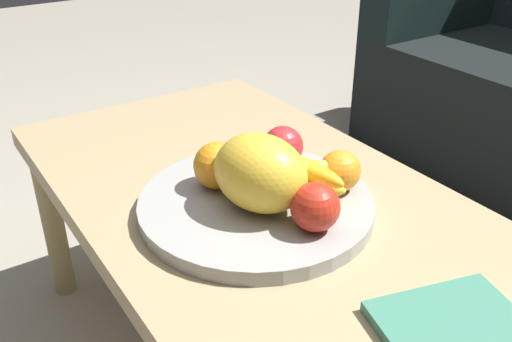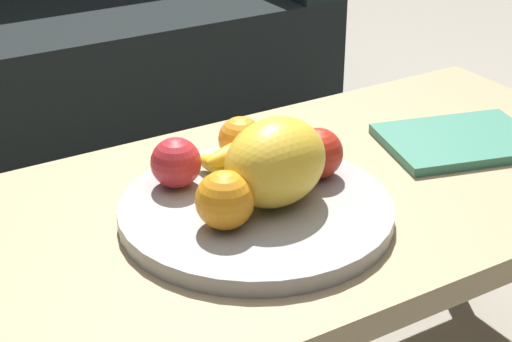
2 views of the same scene
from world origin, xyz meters
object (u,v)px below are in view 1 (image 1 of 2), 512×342
(apple_left, at_px, (315,207))
(banana_bunch, at_px, (299,179))
(orange_front, at_px, (217,166))
(orange_left, at_px, (340,171))
(apple_front, at_px, (283,146))
(coffee_table, at_px, (292,244))
(fruit_bowl, at_px, (256,204))
(melon_large_front, at_px, (260,173))

(apple_left, xyz_separation_m, banana_bunch, (-0.09, 0.04, -0.01))
(orange_front, height_order, orange_left, orange_front)
(apple_front, bearing_deg, apple_left, -22.75)
(orange_front, height_order, apple_front, orange_front)
(coffee_table, bearing_deg, fruit_bowl, -150.26)
(coffee_table, distance_m, fruit_bowl, 0.09)
(orange_front, height_order, apple_left, orange_front)
(coffee_table, bearing_deg, banana_bunch, 132.83)
(melon_large_front, distance_m, apple_front, 0.15)
(orange_front, bearing_deg, apple_front, 91.33)
(fruit_bowl, height_order, orange_left, orange_left)
(coffee_table, xyz_separation_m, melon_large_front, (-0.03, -0.04, 0.13))
(apple_front, bearing_deg, banana_bunch, -21.43)
(banana_bunch, bearing_deg, melon_large_front, -90.71)
(orange_left, xyz_separation_m, apple_front, (-0.12, -0.03, 0.00))
(coffee_table, relative_size, apple_front, 17.14)
(orange_front, height_order, banana_bunch, orange_front)
(apple_left, bearing_deg, apple_front, 157.25)
(orange_front, relative_size, apple_left, 1.06)
(coffee_table, relative_size, melon_large_front, 7.97)
(fruit_bowl, height_order, apple_left, apple_left)
(fruit_bowl, distance_m, melon_large_front, 0.08)
(fruit_bowl, xyz_separation_m, orange_front, (-0.07, -0.03, 0.05))
(orange_left, xyz_separation_m, banana_bunch, (-0.03, -0.06, -0.01))
(coffee_table, bearing_deg, orange_left, 92.98)
(melon_large_front, height_order, apple_front, melon_large_front)
(orange_front, distance_m, apple_front, 0.14)
(orange_left, relative_size, apple_front, 0.94)
(melon_large_front, bearing_deg, orange_left, 79.22)
(coffee_table, distance_m, orange_left, 0.14)
(coffee_table, height_order, melon_large_front, melon_large_front)
(coffee_table, bearing_deg, orange_front, -152.26)
(coffee_table, distance_m, apple_left, 0.13)
(melon_large_front, relative_size, apple_left, 2.12)
(banana_bunch, bearing_deg, fruit_bowl, -111.84)
(coffee_table, xyz_separation_m, apple_left, (0.06, -0.01, 0.11))
(coffee_table, height_order, apple_left, apple_left)
(coffee_table, relative_size, apple_left, 16.87)
(melon_large_front, distance_m, banana_bunch, 0.08)
(melon_large_front, distance_m, orange_left, 0.15)
(fruit_bowl, distance_m, banana_bunch, 0.08)
(apple_front, distance_m, apple_left, 0.21)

